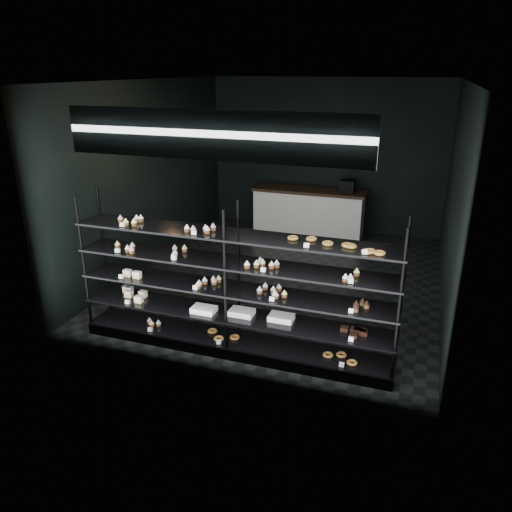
% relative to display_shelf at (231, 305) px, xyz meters
% --- Properties ---
extents(room, '(5.01, 6.01, 3.20)m').
position_rel_display_shelf_xyz_m(room, '(0.02, 2.45, 0.97)').
color(room, black).
rests_on(room, ground).
extents(display_shelf, '(4.00, 0.50, 1.91)m').
position_rel_display_shelf_xyz_m(display_shelf, '(0.00, 0.00, 0.00)').
color(display_shelf, black).
rests_on(display_shelf, room).
extents(signage, '(3.30, 0.05, 0.50)m').
position_rel_display_shelf_xyz_m(signage, '(0.02, -0.48, 2.12)').
color(signage, '#0D2141').
rests_on(signage, room).
extents(pendant_lamp, '(0.29, 0.29, 0.87)m').
position_rel_display_shelf_xyz_m(pendant_lamp, '(-1.55, 1.42, 1.82)').
color(pendant_lamp, black).
rests_on(pendant_lamp, room).
extents(service_counter, '(2.38, 0.65, 1.23)m').
position_rel_display_shelf_xyz_m(service_counter, '(-0.18, 4.95, -0.13)').
color(service_counter, silver).
rests_on(service_counter, room).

